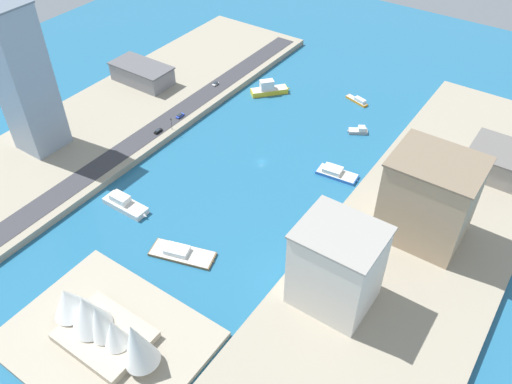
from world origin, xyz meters
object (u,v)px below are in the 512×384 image
(barge_flat_brown, at_px, (181,253))
(catamaran_blue, at_px, (336,173))
(carpark_squat_concrete, at_px, (507,164))
(suv_black, at_px, (158,131))
(opera_landmark, at_px, (101,324))
(ferry_yellow_fast, at_px, (269,89))
(hotel_broad_white, at_px, (337,266))
(ferry_white_commuter, at_px, (125,204))
(tower_tall_glass, at_px, (24,81))
(yacht_sleek_gray, at_px, (359,131))
(hatchback_blue, at_px, (180,116))
(warehouse_low_gray, at_px, (142,73))
(van_white, at_px, (215,84))
(water_taxi_orange, at_px, (358,100))
(traffic_light_waterfront, at_px, (171,122))
(apartment_midrise_tan, at_px, (429,199))

(barge_flat_brown, relative_size, catamaran_blue, 1.35)
(carpark_squat_concrete, relative_size, suv_black, 6.87)
(carpark_squat_concrete, xyz_separation_m, opera_landmark, (86.25, 162.96, 0.78))
(ferry_yellow_fast, distance_m, hotel_broad_white, 148.78)
(ferry_white_commuter, relative_size, tower_tall_glass, 0.33)
(yacht_sleek_gray, bearing_deg, carpark_squat_concrete, -177.70)
(hatchback_blue, bearing_deg, hotel_broad_white, 154.42)
(warehouse_low_gray, relative_size, hatchback_blue, 6.96)
(hotel_broad_white, relative_size, van_white, 7.61)
(warehouse_low_gray, xyz_separation_m, opera_landmark, (-108.47, 131.61, 1.61))
(hotel_broad_white, xyz_separation_m, van_white, (126.42, -94.89, -15.79))
(ferry_white_commuter, xyz_separation_m, van_white, (28.86, -100.95, 2.08))
(tower_tall_glass, relative_size, hotel_broad_white, 2.10)
(ferry_yellow_fast, height_order, warehouse_low_gray, warehouse_low_gray)
(water_taxi_orange, xyz_separation_m, catamaran_blue, (-20.04, 63.88, 0.17))
(warehouse_low_gray, distance_m, hotel_broad_white, 179.81)
(yacht_sleek_gray, distance_m, suv_black, 102.42)
(water_taxi_orange, distance_m, traffic_light_waterfront, 104.61)
(barge_flat_brown, bearing_deg, tower_tall_glass, -8.60)
(ferry_white_commuter, height_order, carpark_squat_concrete, carpark_squat_concrete)
(apartment_midrise_tan, bearing_deg, carpark_squat_concrete, -107.22)
(water_taxi_orange, distance_m, warehouse_low_gray, 123.53)
(barge_flat_brown, distance_m, tower_tall_glass, 108.34)
(catamaran_blue, distance_m, hatchback_blue, 88.77)
(carpark_squat_concrete, distance_m, opera_landmark, 184.38)
(carpark_squat_concrete, bearing_deg, water_taxi_orange, -15.69)
(barge_flat_brown, distance_m, warehouse_low_gray, 135.70)
(water_taxi_orange, height_order, hatchback_blue, hatchback_blue)
(apartment_midrise_tan, height_order, tower_tall_glass, tower_tall_glass)
(suv_black, relative_size, van_white, 1.11)
(warehouse_low_gray, height_order, tower_tall_glass, tower_tall_glass)
(warehouse_low_gray, height_order, hotel_broad_white, hotel_broad_white)
(yacht_sleek_gray, distance_m, ferry_yellow_fast, 60.07)
(catamaran_blue, xyz_separation_m, hotel_broad_white, (-32.97, 65.52, 18.61))
(hotel_broad_white, xyz_separation_m, traffic_light_waterfront, (117.23, -47.09, -12.33))
(apartment_midrise_tan, xyz_separation_m, carpark_squat_concrete, (-17.72, -57.17, -12.16))
(traffic_light_waterfront, height_order, opera_landmark, opera_landmark)
(opera_landmark, bearing_deg, carpark_squat_concrete, -117.89)
(hatchback_blue, height_order, traffic_light_waterfront, traffic_light_waterfront)
(catamaran_blue, bearing_deg, yacht_sleek_gray, -80.02)
(barge_flat_brown, bearing_deg, water_taxi_orange, -92.75)
(catamaran_blue, xyz_separation_m, apartment_midrise_tan, (-46.64, 17.00, 20.25))
(barge_flat_brown, bearing_deg, opera_landmark, 96.43)
(van_white, bearing_deg, suv_black, 95.59)
(water_taxi_orange, height_order, van_white, van_white)
(water_taxi_orange, bearing_deg, apartment_midrise_tan, 129.50)
(suv_black, height_order, van_white, suv_black)
(yacht_sleek_gray, bearing_deg, suv_black, 37.13)
(tower_tall_glass, distance_m, opera_landmark, 124.33)
(traffic_light_waterfront, bearing_deg, ferry_yellow_fast, -106.10)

